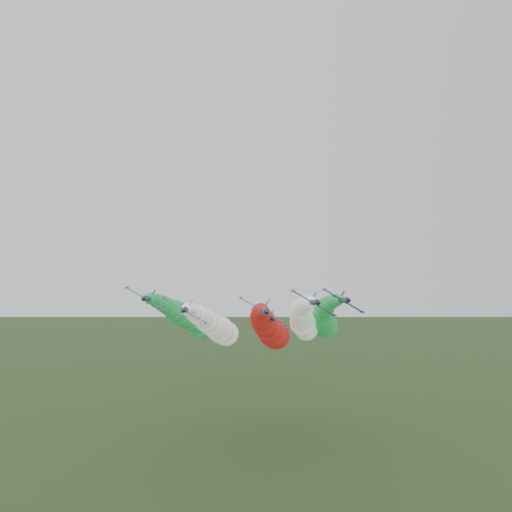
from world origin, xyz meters
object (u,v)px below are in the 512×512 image
(jet_trail, at_px, (273,330))
(jet_inner_right, at_px, (303,320))
(jet_outer_right, at_px, (324,318))
(jet_outer_left, at_px, (186,317))
(jet_lead, at_px, (270,329))
(jet_inner_left, at_px, (215,326))

(jet_trail, bearing_deg, jet_inner_right, -68.48)
(jet_inner_right, relative_size, jet_outer_right, 1.00)
(jet_outer_right, bearing_deg, jet_trail, 152.38)
(jet_outer_left, xyz_separation_m, jet_outer_right, (38.34, 0.80, -0.37))
(jet_outer_right, xyz_separation_m, jet_trail, (-13.77, 7.20, -3.71))
(jet_inner_right, height_order, jet_trail, jet_inner_right)
(jet_inner_right, bearing_deg, jet_lead, -139.70)
(jet_outer_left, bearing_deg, jet_trail, 18.05)
(jet_lead, xyz_separation_m, jet_inner_right, (9.45, 8.01, 1.65))
(jet_trail, bearing_deg, jet_outer_right, -27.62)
(jet_inner_right, xyz_separation_m, jet_outer_left, (-30.87, 7.95, 0.53))
(jet_outer_left, relative_size, jet_trail, 1.01)
(jet_inner_right, bearing_deg, jet_outer_right, 49.52)
(jet_lead, xyz_separation_m, jet_outer_left, (-21.42, 15.97, 2.18))
(jet_inner_left, bearing_deg, jet_outer_left, 138.44)
(jet_lead, height_order, jet_outer_right, jet_outer_right)
(jet_outer_left, distance_m, jet_trail, 26.17)
(jet_lead, distance_m, jet_outer_left, 26.81)
(jet_lead, height_order, jet_outer_left, jet_outer_left)
(jet_lead, bearing_deg, jet_inner_left, 146.42)
(jet_outer_right, height_order, jet_trail, jet_outer_right)
(jet_outer_left, bearing_deg, jet_inner_right, -14.45)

